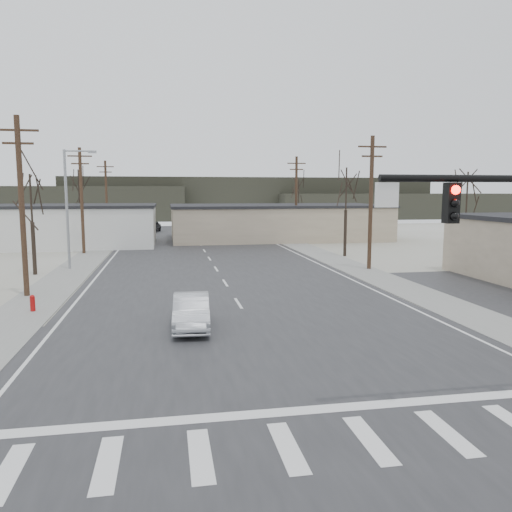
{
  "coord_description": "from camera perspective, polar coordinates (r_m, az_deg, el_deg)",
  "views": [
    {
      "loc": [
        -3.62,
        -17.51,
        5.87
      ],
      "look_at": [
        0.86,
        7.52,
        2.6
      ],
      "focal_mm": 35.0,
      "sensor_mm": 36.0,
      "label": 1
    }
  ],
  "objects": [
    {
      "name": "tree_lot",
      "position": [
        47.09,
        22.97,
        6.4
      ],
      "size": [
        3.52,
        3.52,
        7.84
      ],
      "color": "#2C201B",
      "rests_on": "ground"
    },
    {
      "name": "upole_left_d",
      "position": [
        69.96,
        -16.72,
        6.49
      ],
      "size": [
        2.2,
        0.3,
        10.0
      ],
      "color": "#412E1E",
      "rests_on": "ground"
    },
    {
      "name": "tree_left_near",
      "position": [
        38.67,
        -24.31,
        5.73
      ],
      "size": [
        3.3,
        3.3,
        7.35
      ],
      "color": "#2C201B",
      "rests_on": "ground"
    },
    {
      "name": "upole_right_a",
      "position": [
        38.6,
        12.99,
        6.18
      ],
      "size": [
        2.2,
        0.3,
        10.0
      ],
      "color": "#412E1E",
      "rests_on": "ground"
    },
    {
      "name": "tree_left_far",
      "position": [
        64.35,
        -19.59,
        7.28
      ],
      "size": [
        3.96,
        3.96,
        8.82
      ],
      "color": "#2C201B",
      "rests_on": "ground"
    },
    {
      "name": "streetlight_main",
      "position": [
        40.16,
        -20.55,
        5.75
      ],
      "size": [
        2.4,
        0.25,
        9.0
      ],
      "color": "gray",
      "rests_on": "ground"
    },
    {
      "name": "car_far_a",
      "position": [
        69.33,
        -2.55,
        3.11
      ],
      "size": [
        2.04,
        5.02,
        1.46
      ],
      "primitive_type": "imported",
      "rotation": [
        0.0,
        0.0,
        3.14
      ],
      "color": "black",
      "rests_on": "main_road"
    },
    {
      "name": "hill_right",
      "position": [
        120.18,
        16.44,
        5.54
      ],
      "size": [
        60.0,
        18.0,
        5.5
      ],
      "primitive_type": "cube",
      "color": "#333026",
      "rests_on": "ground"
    },
    {
      "name": "building_right_far",
      "position": [
        63.11,
        2.34,
        3.95
      ],
      "size": [
        26.3,
        14.3,
        4.3
      ],
      "color": "tan",
      "rests_on": "ground"
    },
    {
      "name": "cross_road",
      "position": [
        18.81,
        1.48,
        -10.79
      ],
      "size": [
        90.0,
        10.0,
        0.04
      ],
      "primitive_type": "cube",
      "color": "#28282A",
      "rests_on": "ground"
    },
    {
      "name": "main_road",
      "position": [
        33.23,
        -3.74,
        -2.82
      ],
      "size": [
        18.0,
        110.0,
        0.05
      ],
      "primitive_type": "cube",
      "color": "#28282A",
      "rests_on": "ground"
    },
    {
      "name": "sidewalk_right",
      "position": [
        40.54,
        10.5,
        -1.08
      ],
      "size": [
        3.0,
        90.0,
        0.06
      ],
      "primitive_type": "cube",
      "color": "gray",
      "rests_on": "ground"
    },
    {
      "name": "tree_right_mid",
      "position": [
        46.4,
        10.27,
        7.29
      ],
      "size": [
        3.74,
        3.74,
        8.33
      ],
      "color": "#2C201B",
      "rests_on": "ground"
    },
    {
      "name": "upole_right_b",
      "position": [
        59.47,
        4.62,
        6.68
      ],
      "size": [
        2.2,
        0.3,
        10.0
      ],
      "color": "#412E1E",
      "rests_on": "ground"
    },
    {
      "name": "hill_center",
      "position": [
        115.03,
        -0.83,
        6.64
      ],
      "size": [
        80.0,
        18.0,
        9.0
      ],
      "primitive_type": "cube",
      "color": "#333026",
      "rests_on": "ground"
    },
    {
      "name": "hill_left",
      "position": [
        113.94,
        -26.25,
        5.39
      ],
      "size": [
        70.0,
        18.0,
        7.0
      ],
      "primitive_type": "cube",
      "color": "#333026",
      "rests_on": "ground"
    },
    {
      "name": "car_far_b",
      "position": [
        74.99,
        -11.78,
        3.33
      ],
      "size": [
        2.85,
        4.95,
        1.59
      ],
      "primitive_type": "imported",
      "rotation": [
        0.0,
        0.0,
        -0.22
      ],
      "color": "black",
      "rests_on": "main_road"
    },
    {
      "name": "fire_hydrant",
      "position": [
        26.9,
        -24.17,
        -4.94
      ],
      "size": [
        0.24,
        0.24,
        0.87
      ],
      "color": "#A50C0C",
      "rests_on": "ground"
    },
    {
      "name": "sidewalk_left",
      "position": [
        38.6,
        -20.45,
        -1.84
      ],
      "size": [
        3.0,
        90.0,
        0.06
      ],
      "primitive_type": "cube",
      "color": "gray",
      "rests_on": "ground"
    },
    {
      "name": "ground",
      "position": [
        18.82,
        1.48,
        -10.85
      ],
      "size": [
        140.0,
        140.0,
        0.0
      ],
      "primitive_type": "plane",
      "color": "silver",
      "rests_on": "ground"
    },
    {
      "name": "tree_right_far",
      "position": [
        71.96,
        4.89,
        7.07
      ],
      "size": [
        3.52,
        3.52,
        7.84
      ],
      "color": "#2C201B",
      "rests_on": "ground"
    },
    {
      "name": "sedan_crossing",
      "position": [
        21.8,
        -7.41,
        -6.28
      ],
      "size": [
        1.73,
        4.43,
        1.44
      ],
      "primitive_type": "imported",
      "rotation": [
        0.0,
        0.0,
        -0.05
      ],
      "color": "#A6AAB1",
      "rests_on": "main_road"
    },
    {
      "name": "building_left_far",
      "position": [
        58.94,
        -22.29,
        3.27
      ],
      "size": [
        22.3,
        12.3,
        4.5
      ],
      "color": "silver",
      "rests_on": "ground"
    },
    {
      "name": "upole_left_b",
      "position": [
        30.55,
        -25.21,
        5.42
      ],
      "size": [
        2.2,
        0.3,
        10.0
      ],
      "color": "#412E1E",
      "rests_on": "ground"
    },
    {
      "name": "upole_left_c",
      "position": [
        50.14,
        -19.31,
        6.18
      ],
      "size": [
        2.2,
        0.3,
        10.0
      ],
      "color": "#412E1E",
      "rests_on": "ground"
    }
  ]
}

